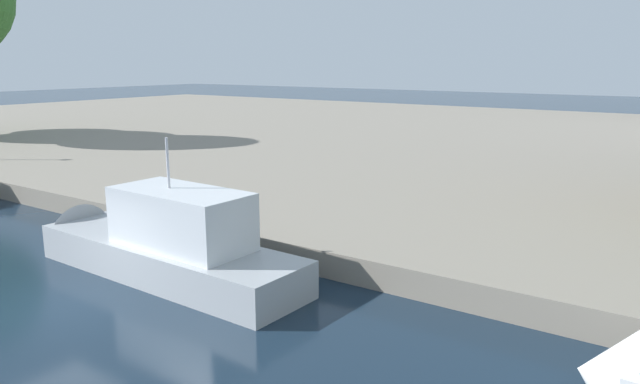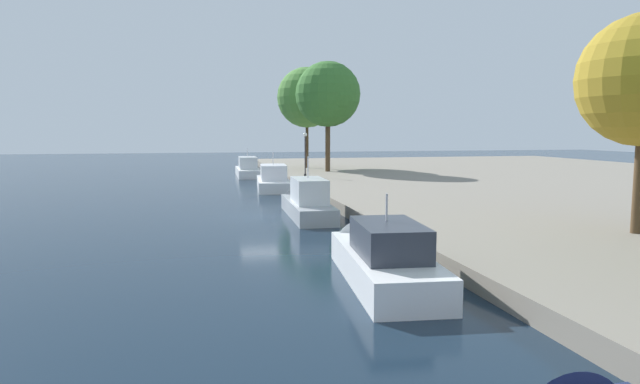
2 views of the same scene
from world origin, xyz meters
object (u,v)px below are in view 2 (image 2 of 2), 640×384
at_px(motor_yacht_0, 247,170).
at_px(motor_yacht_3, 381,260).
at_px(lamp_post, 305,150).
at_px(motor_yacht_2, 306,204).
at_px(tree_4, 331,94).
at_px(motor_yacht_1, 273,182).
at_px(tree_0, 309,97).

bearing_deg(motor_yacht_0, motor_yacht_3, -177.74).
bearing_deg(lamp_post, motor_yacht_3, -6.49).
height_order(motor_yacht_0, motor_yacht_2, motor_yacht_2).
distance_m(motor_yacht_0, tree_4, 14.34).
xyz_separation_m(motor_yacht_2, lamp_post, (-21.48, 4.07, 2.92)).
distance_m(motor_yacht_2, motor_yacht_3, 16.06).
relative_size(motor_yacht_0, lamp_post, 2.34).
distance_m(motor_yacht_3, tree_4, 46.20).
bearing_deg(tree_4, motor_yacht_1, -38.57).
bearing_deg(tree_4, tree_0, -171.10).
xyz_separation_m(motor_yacht_0, tree_4, (5.41, 9.52, 9.25)).
bearing_deg(tree_0, tree_4, 8.90).
bearing_deg(tree_4, motor_yacht_0, -119.62).
distance_m(motor_yacht_1, motor_yacht_2, 17.88).
xyz_separation_m(motor_yacht_1, tree_0, (-17.93, 7.20, 9.44)).
xyz_separation_m(lamp_post, tree_4, (-6.89, 4.42, 6.26)).
height_order(motor_yacht_0, motor_yacht_3, motor_yacht_0).
height_order(motor_yacht_0, motor_yacht_1, motor_yacht_1).
xyz_separation_m(motor_yacht_0, motor_yacht_2, (33.78, 1.03, 0.07)).
bearing_deg(motor_yacht_3, tree_0, -3.17).
relative_size(lamp_post, tree_4, 0.36).
distance_m(lamp_post, tree_4, 10.31).
bearing_deg(motor_yacht_3, tree_4, -5.98).
relative_size(motor_yacht_1, tree_0, 0.82).
distance_m(lamp_post, tree_0, 16.01).
xyz_separation_m(tree_0, tree_4, (7.44, 1.16, -0.10)).
relative_size(motor_yacht_0, motor_yacht_3, 1.13).
relative_size(motor_yacht_0, tree_4, 0.84).
bearing_deg(motor_yacht_1, lamp_post, -42.84).
distance_m(motor_yacht_1, motor_yacht_3, 33.94).
height_order(motor_yacht_2, tree_4, tree_4).
xyz_separation_m(motor_yacht_2, motor_yacht_3, (16.06, -0.20, -0.06)).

